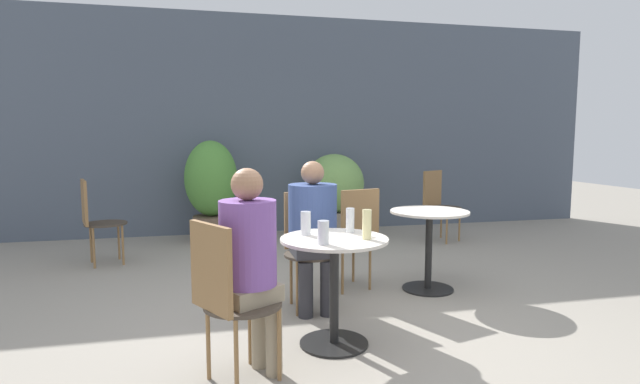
# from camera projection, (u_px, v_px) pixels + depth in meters

# --- Properties ---
(ground_plane) EXTENTS (20.00, 20.00, 0.00)m
(ground_plane) POSITION_uv_depth(u_px,v_px,m) (341.00, 337.00, 3.36)
(ground_plane) COLOR gray
(storefront_wall) EXTENTS (10.00, 0.06, 3.00)m
(storefront_wall) POSITION_uv_depth(u_px,v_px,m) (267.00, 125.00, 6.96)
(storefront_wall) COLOR #4C5666
(storefront_wall) RESTS_ON ground_plane
(cafe_table_near) EXTENTS (0.69, 0.69, 0.70)m
(cafe_table_near) POSITION_uv_depth(u_px,v_px,m) (334.00, 269.00, 3.19)
(cafe_table_near) COLOR black
(cafe_table_near) RESTS_ON ground_plane
(cafe_table_far) EXTENTS (0.68, 0.68, 0.70)m
(cafe_table_far) POSITION_uv_depth(u_px,v_px,m) (429.00, 234.00, 4.35)
(cafe_table_far) COLOR black
(cafe_table_far) RESTS_ON ground_plane
(bistro_chair_0) EXTENTS (0.43, 0.43, 0.90)m
(bistro_chair_0) POSITION_uv_depth(u_px,v_px,m) (309.00, 239.00, 3.96)
(bistro_chair_0) COLOR #42382D
(bistro_chair_0) RESTS_ON ground_plane
(bistro_chair_1) EXTENTS (0.49, 0.48, 0.90)m
(bistro_chair_1) POSITION_uv_depth(u_px,v_px,m) (227.00, 290.00, 2.64)
(bistro_chair_1) COLOR #42382D
(bistro_chair_1) RESTS_ON ground_plane
(bistro_chair_2) EXTENTS (0.44, 0.46, 0.90)m
(bistro_chair_2) POSITION_uv_depth(u_px,v_px,m) (354.00, 231.00, 4.31)
(bistro_chair_2) COLOR #42382D
(bistro_chair_2) RESTS_ON ground_plane
(bistro_chair_3) EXTENTS (0.47, 0.45, 0.90)m
(bistro_chair_3) POSITION_uv_depth(u_px,v_px,m) (95.00, 215.00, 5.19)
(bistro_chair_3) COLOR #42382D
(bistro_chair_3) RESTS_ON ground_plane
(bistro_chair_4) EXTENTS (0.47, 0.48, 0.90)m
(bistro_chair_4) POSITION_uv_depth(u_px,v_px,m) (438.00, 199.00, 6.46)
(bistro_chair_4) COLOR #42382D
(bistro_chair_4) RESTS_ON ground_plane
(seated_person_0) EXTENTS (0.37, 0.38, 1.16)m
(seated_person_0) POSITION_uv_depth(u_px,v_px,m) (313.00, 224.00, 3.79)
(seated_person_0) COLOR #2D2D33
(seated_person_0) RESTS_ON ground_plane
(seated_person_1) EXTENTS (0.39, 0.38, 1.18)m
(seated_person_1) POSITION_uv_depth(u_px,v_px,m) (250.00, 255.00, 2.73)
(seated_person_1) COLOR gray
(seated_person_1) RESTS_ON ground_plane
(beer_glass_0) EXTENTS (0.07, 0.07, 0.14)m
(beer_glass_0) POSITION_uv_depth(u_px,v_px,m) (323.00, 233.00, 2.97)
(beer_glass_0) COLOR silver
(beer_glass_0) RESTS_ON cafe_table_near
(beer_glass_1) EXTENTS (0.06, 0.06, 0.19)m
(beer_glass_1) POSITION_uv_depth(u_px,v_px,m) (367.00, 224.00, 3.11)
(beer_glass_1) COLOR beige
(beer_glass_1) RESTS_ON cafe_table_near
(beer_glass_2) EXTENTS (0.06, 0.06, 0.17)m
(beer_glass_2) POSITION_uv_depth(u_px,v_px,m) (350.00, 220.00, 3.33)
(beer_glass_2) COLOR silver
(beer_glass_2) RESTS_ON cafe_table_near
(beer_glass_3) EXTENTS (0.07, 0.07, 0.16)m
(beer_glass_3) POSITION_uv_depth(u_px,v_px,m) (306.00, 223.00, 3.25)
(beer_glass_3) COLOR silver
(beer_glass_3) RESTS_ON cafe_table_near
(potted_plant_0) EXTENTS (0.66, 0.66, 1.29)m
(potted_plant_0) POSITION_uv_depth(u_px,v_px,m) (211.00, 186.00, 6.35)
(potted_plant_0) COLOR brown
(potted_plant_0) RESTS_ON ground_plane
(potted_plant_1) EXTENTS (0.80, 0.80, 1.11)m
(potted_plant_1) POSITION_uv_depth(u_px,v_px,m) (334.00, 187.00, 6.71)
(potted_plant_1) COLOR slate
(potted_plant_1) RESTS_ON ground_plane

